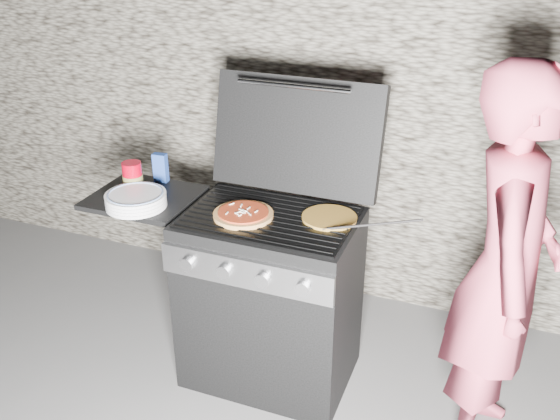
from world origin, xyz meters
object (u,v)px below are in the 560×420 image
(gas_grill, at_px, (224,288))
(sauce_jar, at_px, (133,177))
(pizza_topped, at_px, (243,214))
(person, at_px, (505,272))

(gas_grill, xyz_separation_m, sauce_jar, (-0.49, 0.03, 0.52))
(pizza_topped, relative_size, person, 0.16)
(gas_grill, relative_size, sauce_jar, 8.92)
(pizza_topped, distance_m, person, 1.15)
(gas_grill, relative_size, pizza_topped, 4.87)
(sauce_jar, bearing_deg, gas_grill, -3.45)
(gas_grill, bearing_deg, person, -1.43)
(sauce_jar, xyz_separation_m, person, (1.78, -0.06, -0.12))
(pizza_topped, relative_size, sauce_jar, 1.83)
(gas_grill, xyz_separation_m, pizza_topped, (0.14, -0.05, 0.47))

